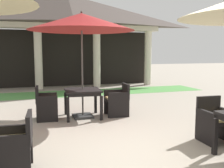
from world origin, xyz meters
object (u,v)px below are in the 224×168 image
at_px(patio_table_mid_left, 83,93).
at_px(patio_chair_mid_left_west, 46,104).
at_px(patio_chair_mid_right_east, 14,145).
at_px(patio_chair_mid_left_east, 118,100).
at_px(patio_umbrella_mid_left, 82,22).
at_px(patio_chair_near_foreground_north, 215,121).

relative_size(patio_table_mid_left, patio_chair_mid_left_west, 1.13).
distance_m(patio_chair_mid_left_west, patio_chair_mid_right_east, 2.98).
height_order(patio_chair_mid_left_east, patio_chair_mid_right_east, patio_chair_mid_left_east).
height_order(patio_umbrella_mid_left, patio_chair_mid_right_east, patio_umbrella_mid_left).
relative_size(patio_chair_near_foreground_north, patio_umbrella_mid_left, 0.31).
bearing_deg(patio_umbrella_mid_left, patio_chair_mid_left_west, 175.97).
relative_size(patio_chair_near_foreground_north, patio_chair_mid_left_east, 0.99).
xyz_separation_m(patio_chair_near_foreground_north, patio_table_mid_left, (-2.06, 2.66, 0.25)).
distance_m(patio_umbrella_mid_left, patio_chair_mid_left_east, 2.28).
xyz_separation_m(patio_chair_near_foreground_north, patio_chair_mid_left_east, (-1.10, 2.59, 0.01)).
bearing_deg(patio_umbrella_mid_left, patio_chair_near_foreground_north, -52.32).
bearing_deg(patio_table_mid_left, patio_chair_near_foreground_north, -52.32).
relative_size(patio_chair_near_foreground_north, patio_chair_mid_right_east, 1.00).
distance_m(patio_chair_near_foreground_north, patio_umbrella_mid_left, 3.95).
height_order(patio_chair_near_foreground_north, patio_chair_mid_right_east, patio_chair_mid_right_east).
xyz_separation_m(patio_umbrella_mid_left, patio_chair_mid_right_east, (-1.58, -2.84, -2.08)).
bearing_deg(patio_umbrella_mid_left, patio_table_mid_left, 0.00).
bearing_deg(patio_table_mid_left, patio_chair_mid_right_east, -119.09).
bearing_deg(patio_umbrella_mid_left, patio_chair_mid_right_east, -119.09).
relative_size(patio_chair_mid_left_east, patio_chair_mid_right_east, 1.01).
bearing_deg(patio_table_mid_left, patio_umbrella_mid_left, 180.00).
height_order(patio_table_mid_left, patio_chair_mid_left_east, patio_chair_mid_left_east).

